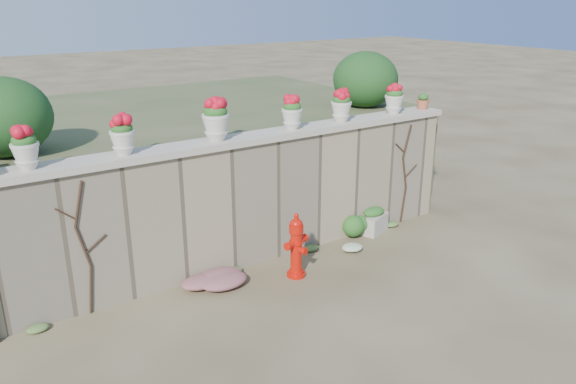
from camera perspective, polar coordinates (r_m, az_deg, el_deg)
ground at (r=8.09m, az=2.91°, el=-11.44°), size 80.00×80.00×0.00m
stone_wall at (r=9.01m, az=-3.83°, el=-1.05°), size 8.00×0.40×2.00m
wall_cap at (r=8.71m, az=-3.99°, el=5.44°), size 8.10×0.52×0.10m
raised_fill at (r=11.77m, az=-11.74°, el=3.47°), size 9.00×6.00×2.00m
back_shrub_left at (r=8.73m, az=-26.92°, el=6.80°), size 1.30×1.30×1.10m
back_shrub_right at (r=11.54m, az=7.86°, el=11.27°), size 1.30×1.30×1.10m
vine_left at (r=7.92m, az=-19.99°, el=-5.28°), size 0.60×0.04×1.91m
vine_right at (r=10.76m, az=11.80°, el=1.93°), size 0.60×0.04×1.91m
fire_hydrant at (r=8.62m, az=0.85°, el=-5.43°), size 0.45×0.32×1.04m
planter_box at (r=10.45m, az=8.67°, el=-2.89°), size 0.66×0.52×0.48m
green_shrub at (r=10.16m, az=7.22°, el=-3.24°), size 0.55×0.49×0.52m
magenta_clump at (r=8.52m, az=-7.56°, el=-8.90°), size 0.95×0.64×0.25m
white_flowers at (r=9.62m, az=6.24°, el=-5.67°), size 0.48×0.38×0.17m
urn_pot_0 at (r=7.61m, az=-25.15°, el=4.03°), size 0.34×0.34×0.53m
urn_pot_1 at (r=7.87m, az=-16.49°, el=5.53°), size 0.34×0.34×0.53m
urn_pot_2 at (r=8.37m, az=-7.36°, el=7.30°), size 0.40×0.40×0.63m
urn_pot_3 at (r=9.05m, az=0.41°, el=8.05°), size 0.34×0.34×0.53m
urn_pot_4 at (r=9.65m, az=5.43°, el=8.72°), size 0.35×0.35×0.55m
urn_pot_5 at (r=10.46m, az=10.73°, el=9.26°), size 0.34×0.34×0.53m
terracotta_pot at (r=11.02m, az=13.54°, el=8.87°), size 0.24×0.24×0.29m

